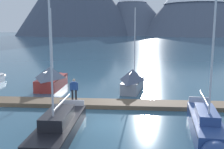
{
  "coord_description": "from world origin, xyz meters",
  "views": [
    {
      "loc": [
        1.73,
        -15.15,
        5.66
      ],
      "look_at": [
        0.0,
        6.0,
        2.0
      ],
      "focal_mm": 43.35,
      "sensor_mm": 36.0,
      "label": 1
    }
  ],
  "objects_px": {
    "sailboat_mid_dock_port": "(52,77)",
    "sailboat_outer_slip": "(206,126)",
    "sailboat_mid_dock_starboard": "(57,128)",
    "sailboat_far_berth": "(133,79)",
    "person_on_dock": "(74,88)"
  },
  "relations": [
    {
      "from": "sailboat_far_berth",
      "to": "sailboat_outer_slip",
      "type": "distance_m",
      "value": 11.68
    },
    {
      "from": "sailboat_mid_dock_port",
      "to": "sailboat_outer_slip",
      "type": "distance_m",
      "value": 16.1
    },
    {
      "from": "sailboat_mid_dock_port",
      "to": "sailboat_mid_dock_starboard",
      "type": "bearing_deg",
      "value": -71.99
    },
    {
      "from": "sailboat_far_berth",
      "to": "sailboat_outer_slip",
      "type": "bearing_deg",
      "value": -70.91
    },
    {
      "from": "sailboat_mid_dock_port",
      "to": "sailboat_mid_dock_starboard",
      "type": "height_order",
      "value": "sailboat_mid_dock_starboard"
    },
    {
      "from": "sailboat_mid_dock_port",
      "to": "sailboat_far_berth",
      "type": "distance_m",
      "value": 7.78
    },
    {
      "from": "sailboat_mid_dock_port",
      "to": "sailboat_outer_slip",
      "type": "xyz_separation_m",
      "value": [
        11.59,
        -11.16,
        -0.35
      ]
    },
    {
      "from": "sailboat_mid_dock_starboard",
      "to": "sailboat_far_berth",
      "type": "xyz_separation_m",
      "value": [
        3.91,
        11.75,
        0.4
      ]
    },
    {
      "from": "sailboat_mid_dock_port",
      "to": "sailboat_outer_slip",
      "type": "bearing_deg",
      "value": -43.91
    },
    {
      "from": "sailboat_far_berth",
      "to": "person_on_dock",
      "type": "bearing_deg",
      "value": -127.93
    },
    {
      "from": "sailboat_mid_dock_starboard",
      "to": "sailboat_far_berth",
      "type": "relative_size",
      "value": 1.17
    },
    {
      "from": "person_on_dock",
      "to": "sailboat_mid_dock_starboard",
      "type": "bearing_deg",
      "value": -85.82
    },
    {
      "from": "sailboat_mid_dock_port",
      "to": "person_on_dock",
      "type": "bearing_deg",
      "value": -59.22
    },
    {
      "from": "sailboat_far_berth",
      "to": "sailboat_mid_dock_starboard",
      "type": "bearing_deg",
      "value": -108.43
    },
    {
      "from": "person_on_dock",
      "to": "sailboat_outer_slip",
      "type": "bearing_deg",
      "value": -33.59
    }
  ]
}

